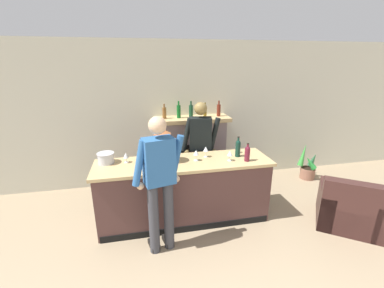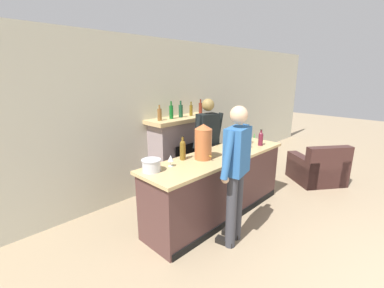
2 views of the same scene
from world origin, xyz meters
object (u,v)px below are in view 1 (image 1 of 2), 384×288
Objects in this scene: person_customer at (160,181)px; wine_glass_front_left at (230,154)px; wine_bottle_burgundy_dark at (146,149)px; potted_plant_corner at (308,167)px; fireplace_stone at (192,150)px; wine_bottle_riesling_slim at (238,148)px; wine_glass_mid_counter at (206,149)px; ice_bucket_steel at (106,158)px; wine_glass_back_row at (126,156)px; copper_dispenser at (163,146)px; wine_glass_front_right at (196,153)px; armchair_black at (351,210)px; wine_glass_by_dispenser at (237,145)px; wine_bottle_chardonnay_pale at (247,153)px; person_bartender at (200,148)px.

person_customer is 1.18m from wine_glass_front_left.
potted_plant_corner is at bearing 11.90° from wine_bottle_burgundy_dark.
fireplace_stone reaches higher than wine_bottle_riesling_slim.
ice_bucket_steel is at bearing 177.78° from wine_glass_mid_counter.
wine_glass_back_row is (-0.41, 0.73, 0.09)m from person_customer.
wine_glass_front_right is at bearing -4.88° from copper_dispenser.
armchair_black is 7.80× the size of wine_glass_back_row.
potted_plant_corner is 1.44× the size of copper_dispenser.
person_customer is 11.71× the size of wine_glass_back_row.
wine_glass_back_row is at bearing -167.76° from potted_plant_corner.
wine_bottle_burgundy_dark is at bearing 164.60° from wine_glass_front_left.
wine_glass_back_row is 1.01m from wine_glass_front_right.
wine_bottle_riesling_slim is 0.17m from wine_glass_by_dispenser.
wine_glass_front_right is (-2.21, 0.68, 0.83)m from armchair_black.
copper_dispenser is 1.21m from wine_glass_by_dispenser.
wine_bottle_chardonnay_pale is (-1.89, -1.09, 0.85)m from potted_plant_corner.
wine_glass_mid_counter is at bearing -92.71° from person_bartender.
wine_bottle_burgundy_dark is at bearing 173.26° from wine_glass_mid_counter.
copper_dispenser is 0.55m from wine_glass_back_row.
wine_glass_by_dispenser reaches higher than wine_glass_back_row.
copper_dispenser reaches higher than wine_glass_back_row.
person_customer is at bearing -153.20° from wine_bottle_riesling_slim.
wine_bottle_riesling_slim reaches higher than wine_glass_front_left.
copper_dispenser is at bearing 179.70° from wine_bottle_riesling_slim.
person_bartender is at bearing 87.29° from wine_glass_mid_counter.
ice_bucket_steel is 1.47m from wine_glass_mid_counter.
armchair_black is at bearing -24.94° from wine_bottle_riesling_slim.
wine_glass_front_right is at bearing 167.60° from wine_glass_front_left.
ice_bucket_steel reaches higher than potted_plant_corner.
ice_bucket_steel is 1.58× the size of wine_glass_front_left.
armchair_black is 1.90m from wine_bottle_riesling_slim.
fireplace_stone is 1.34m from wine_bottle_riesling_slim.
armchair_black is 3.41m from wine_glass_back_row.
ice_bucket_steel is (-1.48, -1.04, 0.36)m from fireplace_stone.
copper_dispenser is (0.11, 0.64, 0.23)m from person_customer.
fireplace_stone is at bearing 111.65° from wine_bottle_riesling_slim.
wine_bottle_riesling_slim reaches higher than wine_glass_by_dispenser.
wine_glass_back_row is 0.92× the size of wine_glass_mid_counter.
wine_glass_by_dispenser is 0.54m from wine_glass_mid_counter.
armchair_black is 4.36× the size of wine_bottle_chardonnay_pale.
wine_bottle_chardonnay_pale reaches higher than wine_glass_mid_counter.
person_customer reaches higher than wine_glass_by_dispenser.
person_bartender is at bearing 18.99° from wine_glass_back_row.
copper_dispenser is at bearing -38.63° from wine_bottle_burgundy_dark.
person_customer is 0.84m from wine_glass_front_right.
wine_glass_front_left is 0.92× the size of wine_glass_front_right.
copper_dispenser is 2.99× the size of wine_glass_by_dispenser.
potted_plant_corner is 2.34m from wine_bottle_chardonnay_pale.
person_bartender reaches higher than potted_plant_corner.
copper_dispenser is at bearing 170.18° from wine_bottle_chardonnay_pale.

